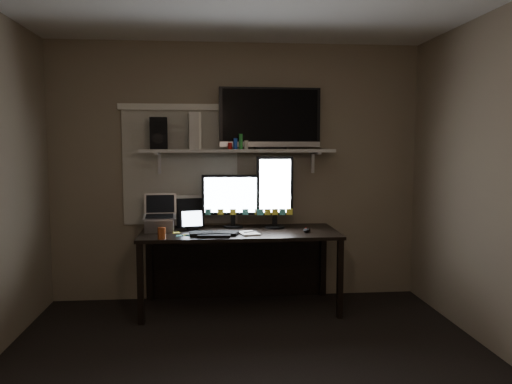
{
  "coord_description": "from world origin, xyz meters",
  "views": [
    {
      "loc": [
        -0.26,
        -3.09,
        1.53
      ],
      "look_at": [
        0.14,
        1.25,
        1.11
      ],
      "focal_mm": 35.0,
      "sensor_mm": 36.0,
      "label": 1
    }
  ],
  "objects": [
    {
      "name": "monitor_landscape",
      "position": [
        -0.05,
        1.64,
        0.99
      ],
      "size": [
        0.6,
        0.1,
        0.52
      ],
      "primitive_type": "cube",
      "rotation": [
        0.0,
        0.0,
        -0.06
      ],
      "color": "black",
      "rests_on": "desk"
    },
    {
      "name": "wall_shelf",
      "position": [
        0.0,
        1.62,
        1.46
      ],
      "size": [
        1.8,
        0.35,
        0.03
      ],
      "primitive_type": "cube",
      "color": "#AEADA9",
      "rests_on": "back_wall"
    },
    {
      "name": "game_console",
      "position": [
        -0.41,
        1.65,
        1.65
      ],
      "size": [
        0.13,
        0.29,
        0.34
      ],
      "primitive_type": "cube",
      "rotation": [
        0.0,
        0.0,
        0.17
      ],
      "color": "beige",
      "rests_on": "wall_shelf"
    },
    {
      "name": "mouse",
      "position": [
        0.6,
        1.31,
        0.75
      ],
      "size": [
        0.09,
        0.11,
        0.04
      ],
      "primitive_type": "ellipsoid",
      "rotation": [
        0.0,
        0.0,
        -0.33
      ],
      "color": "black",
      "rests_on": "desk"
    },
    {
      "name": "monitor_portrait",
      "position": [
        0.34,
        1.57,
        1.08
      ],
      "size": [
        0.35,
        0.07,
        0.69
      ],
      "primitive_type": "cube",
      "rotation": [
        0.0,
        0.0,
        -0.01
      ],
      "color": "black",
      "rests_on": "desk"
    },
    {
      "name": "file_sorter",
      "position": [
        -0.47,
        1.7,
        0.88
      ],
      "size": [
        0.26,
        0.16,
        0.3
      ],
      "primitive_type": "cube",
      "rotation": [
        0.0,
        0.0,
        0.23
      ],
      "color": "black",
      "rests_on": "desk"
    },
    {
      "name": "tv",
      "position": [
        0.31,
        1.66,
        1.77
      ],
      "size": [
        0.97,
        0.22,
        0.58
      ],
      "primitive_type": "cube",
      "rotation": [
        0.0,
        0.0,
        0.04
      ],
      "color": "black",
      "rests_on": "wall_shelf"
    },
    {
      "name": "keyboard",
      "position": [
        -0.24,
        1.26,
        0.74
      ],
      "size": [
        0.45,
        0.21,
        0.03
      ],
      "primitive_type": "cube",
      "rotation": [
        0.0,
        0.0,
        -0.09
      ],
      "color": "black",
      "rests_on": "desk"
    },
    {
      "name": "laptop",
      "position": [
        -0.73,
        1.48,
        0.9
      ],
      "size": [
        0.3,
        0.25,
        0.33
      ],
      "primitive_type": "cube",
      "rotation": [
        0.0,
        0.0,
        0.05
      ],
      "color": "#B8B8BD",
      "rests_on": "desk"
    },
    {
      "name": "floor",
      "position": [
        0.0,
        0.0,
        0.0
      ],
      "size": [
        3.6,
        3.6,
        0.0
      ],
      "primitive_type": "plane",
      "color": "black",
      "rests_on": "ground"
    },
    {
      "name": "speaker",
      "position": [
        -0.74,
        1.63,
        1.63
      ],
      "size": [
        0.17,
        0.21,
        0.29
      ],
      "primitive_type": "cube",
      "rotation": [
        0.0,
        0.0,
        0.08
      ],
      "color": "black",
      "rests_on": "wall_shelf"
    },
    {
      "name": "cup",
      "position": [
        -0.68,
        1.1,
        0.78
      ],
      "size": [
        0.08,
        0.08,
        0.1
      ],
      "primitive_type": "cylinder",
      "rotation": [
        0.0,
        0.0,
        0.28
      ],
      "color": "#933F1A",
      "rests_on": "desk"
    },
    {
      "name": "bottles",
      "position": [
        -0.0,
        1.54,
        1.55
      ],
      "size": [
        0.23,
        0.09,
        0.14
      ],
      "primitive_type": null,
      "rotation": [
        0.0,
        0.0,
        -0.18
      ],
      "color": "#A50F0C",
      "rests_on": "wall_shelf"
    },
    {
      "name": "notepad",
      "position": [
        0.07,
        1.28,
        0.74
      ],
      "size": [
        0.22,
        0.26,
        0.01
      ],
      "primitive_type": "cube",
      "rotation": [
        0.0,
        0.0,
        0.31
      ],
      "color": "silver",
      "rests_on": "desk"
    },
    {
      "name": "back_wall",
      "position": [
        0.0,
        1.8,
        1.25
      ],
      "size": [
        3.6,
        0.0,
        3.6
      ],
      "primitive_type": "plane",
      "rotation": [
        1.57,
        0.0,
        0.0
      ],
      "color": "#736453",
      "rests_on": "floor"
    },
    {
      "name": "tablet",
      "position": [
        -0.43,
        1.52,
        0.83
      ],
      "size": [
        0.24,
        0.14,
        0.19
      ],
      "primitive_type": "cube",
      "rotation": [
        0.0,
        0.0,
        0.23
      ],
      "color": "black",
      "rests_on": "desk"
    },
    {
      "name": "desk",
      "position": [
        0.0,
        1.55,
        0.55
      ],
      "size": [
        1.8,
        0.75,
        0.73
      ],
      "color": "black",
      "rests_on": "floor"
    },
    {
      "name": "window_blinds",
      "position": [
        -0.55,
        1.79,
        1.3
      ],
      "size": [
        1.1,
        0.02,
        1.1
      ],
      "primitive_type": "cube",
      "color": "silver",
      "rests_on": "back_wall"
    },
    {
      "name": "sticky_notes",
      "position": [
        -0.46,
        1.33,
        0.73
      ],
      "size": [
        0.32,
        0.27,
        0.0
      ],
      "primitive_type": null,
      "rotation": [
        0.0,
        0.0,
        -0.3
      ],
      "color": "#FDF244",
      "rests_on": "desk"
    }
  ]
}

